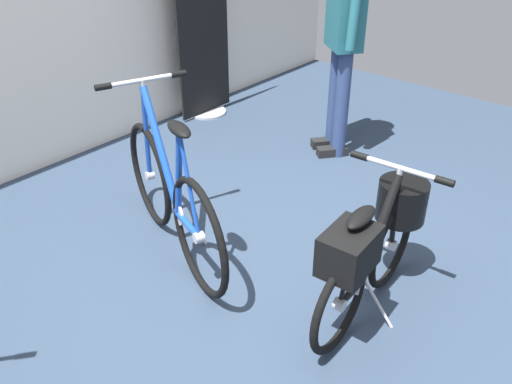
{
  "coord_description": "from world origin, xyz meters",
  "views": [
    {
      "loc": [
        -1.71,
        -1.4,
        1.99
      ],
      "look_at": [
        0.1,
        0.17,
        0.55
      ],
      "focal_mm": 37.7,
      "sensor_mm": 36.0,
      "label": 1
    }
  ],
  "objects_px": {
    "folding_bike_foreground": "(375,242)",
    "display_bike_right": "(172,197)",
    "visitor_near_wall": "(344,25)",
    "floor_banner_stand": "(203,32)"
  },
  "relations": [
    {
      "from": "folding_bike_foreground",
      "to": "display_bike_right",
      "type": "relative_size",
      "value": 0.79
    },
    {
      "from": "display_bike_right",
      "to": "visitor_near_wall",
      "type": "bearing_deg",
      "value": 0.82
    },
    {
      "from": "floor_banner_stand",
      "to": "display_bike_right",
      "type": "bearing_deg",
      "value": -139.76
    },
    {
      "from": "folding_bike_foreground",
      "to": "visitor_near_wall",
      "type": "relative_size",
      "value": 0.62
    },
    {
      "from": "folding_bike_foreground",
      "to": "display_bike_right",
      "type": "bearing_deg",
      "value": 106.58
    },
    {
      "from": "floor_banner_stand",
      "to": "display_bike_right",
      "type": "height_order",
      "value": "floor_banner_stand"
    },
    {
      "from": "display_bike_right",
      "to": "folding_bike_foreground",
      "type": "bearing_deg",
      "value": -73.42
    },
    {
      "from": "folding_bike_foreground",
      "to": "visitor_near_wall",
      "type": "xyz_separation_m",
      "value": [
        1.42,
        1.15,
        0.61
      ]
    },
    {
      "from": "folding_bike_foreground",
      "to": "visitor_near_wall",
      "type": "bearing_deg",
      "value": 39.01
    },
    {
      "from": "display_bike_right",
      "to": "visitor_near_wall",
      "type": "xyz_separation_m",
      "value": [
        1.76,
        0.03,
        0.64
      ]
    }
  ]
}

